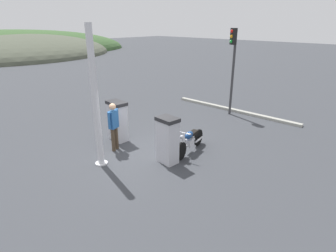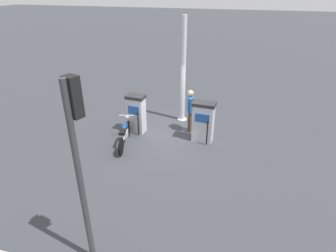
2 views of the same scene
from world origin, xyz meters
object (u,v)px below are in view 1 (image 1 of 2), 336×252
fuel_pump_far (118,121)px  canopy_support_pole (96,102)px  attendant_person (114,124)px  roadside_traffic_light (233,58)px  fuel_pump_near (168,140)px  motorcycle_near_pump (190,140)px

fuel_pump_far → canopy_support_pole: (-1.58, -1.16, 1.30)m
attendant_person → canopy_support_pole: size_ratio=0.40×
roadside_traffic_light → canopy_support_pole: bearing=178.2°
roadside_traffic_light → canopy_support_pole: canopy_support_pole is taller
fuel_pump_near → attendant_person: attendant_person is taller
fuel_pump_far → roadside_traffic_light: bearing=-13.6°
motorcycle_near_pump → roadside_traffic_light: (4.68, 1.33, 2.31)m
motorcycle_near_pump → canopy_support_pole: canopy_support_pole is taller
fuel_pump_near → attendant_person: size_ratio=0.89×
motorcycle_near_pump → roadside_traffic_light: roadside_traffic_light is taller
fuel_pump_far → motorcycle_near_pump: 2.94m
fuel_pump_far → canopy_support_pole: bearing=-143.6°
fuel_pump_near → motorcycle_near_pump: 1.11m
attendant_person → canopy_support_pole: 1.54m
attendant_person → canopy_support_pole: bearing=-150.9°
fuel_pump_near → roadside_traffic_light: 6.20m
motorcycle_near_pump → attendant_person: size_ratio=1.11×
roadside_traffic_light → canopy_support_pole: size_ratio=0.94×
roadside_traffic_light → canopy_support_pole: 7.35m
fuel_pump_far → attendant_person: (-0.63, -0.63, 0.22)m
fuel_pump_near → motorcycle_near_pump: fuel_pump_near is taller
attendant_person → roadside_traffic_light: size_ratio=0.43×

